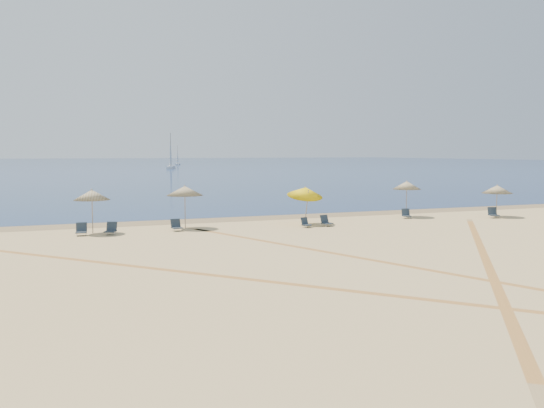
{
  "coord_description": "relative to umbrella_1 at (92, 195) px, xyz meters",
  "views": [
    {
      "loc": [
        -12.12,
        -11.87,
        4.42
      ],
      "look_at": [
        0.0,
        20.0,
        1.3
      ],
      "focal_mm": 37.36,
      "sensor_mm": 36.0,
      "label": 1
    }
  ],
  "objects": [
    {
      "name": "umbrella_3",
      "position": [
        12.45,
        -0.49,
        -0.1
      ],
      "size": [
        2.19,
        2.26,
        2.55
      ],
      "color": "gray",
      "rests_on": "ground"
    },
    {
      "name": "ocean",
      "position": [
        10.4,
        204.85,
        -2.11
      ],
      "size": [
        500.0,
        500.0,
        0.0
      ],
      "primitive_type": "plane",
      "color": "#0C2151",
      "rests_on": "ground"
    },
    {
      "name": "umbrella_2",
      "position": [
        5.17,
        0.32,
        0.08
      ],
      "size": [
        2.13,
        2.13,
        2.54
      ],
      "color": "gray",
      "rests_on": "ground"
    },
    {
      "name": "chair_2",
      "position": [
        -0.61,
        -0.45,
        -1.82
      ],
      "size": [
        0.63,
        0.71,
        0.68
      ],
      "rotation": [
        0.0,
        0.0,
        -0.11
      ],
      "color": "#1B242E",
      "rests_on": "ground"
    },
    {
      "name": "chair_4",
      "position": [
        4.48,
        -0.5,
        -1.82
      ],
      "size": [
        0.62,
        0.71,
        0.67
      ],
      "rotation": [
        0.0,
        0.0,
        0.12
      ],
      "color": "#1B242E",
      "rests_on": "ground"
    },
    {
      "name": "chair_3",
      "position": [
        0.9,
        -0.68,
        -1.82
      ],
      "size": [
        0.77,
        0.82,
        0.68
      ],
      "rotation": [
        0.0,
        0.0,
        -0.4
      ],
      "color": "#1B242E",
      "rests_on": "ground"
    },
    {
      "name": "sailboat_1",
      "position": [
        27.37,
        122.11,
        0.81
      ],
      "size": [
        3.6,
        6.69,
        9.68
      ],
      "rotation": [
        0.0,
        0.0,
        -0.32
      ],
      "color": "white",
      "rests_on": "ocean"
    },
    {
      "name": "chair_7",
      "position": [
        20.15,
        0.09,
        -1.84
      ],
      "size": [
        0.71,
        0.76,
        0.64
      ],
      "rotation": [
        0.0,
        0.0,
        -0.34
      ],
      "color": "#1B242E",
      "rests_on": "ground"
    },
    {
      "name": "chair_5",
      "position": [
        11.94,
        -1.73,
        -1.86
      ],
      "size": [
        0.64,
        0.69,
        0.59
      ],
      "rotation": [
        0.0,
        0.0,
        0.33
      ],
      "color": "#1B242E",
      "rests_on": "ground"
    },
    {
      "name": "chair_6",
      "position": [
        13.3,
        -1.64,
        -1.83
      ],
      "size": [
        0.7,
        0.76,
        0.66
      ],
      "rotation": [
        0.0,
        0.0,
        0.26
      ],
      "color": "#1B242E",
      "rests_on": "ground"
    },
    {
      "name": "wet_sand",
      "position": [
        10.4,
        3.85,
        -2.11
      ],
      "size": [
        500.0,
        500.0,
        0.0
      ],
      "primitive_type": "plane",
      "color": "olive",
      "rests_on": "ground"
    },
    {
      "name": "chair_8",
      "position": [
        25.78,
        -1.81,
        -1.8
      ],
      "size": [
        0.8,
        0.86,
        0.72
      ],
      "rotation": [
        0.0,
        0.0,
        -0.35
      ],
      "color": "#1B242E",
      "rests_on": "ground"
    },
    {
      "name": "ground",
      "position": [
        10.4,
        -20.15,
        -2.12
      ],
      "size": [
        160.0,
        160.0,
        0.0
      ],
      "primitive_type": "plane",
      "color": "tan",
      "rests_on": "ground"
    },
    {
      "name": "sailboat_2",
      "position": [
        38.56,
        168.16,
        -0.06
      ],
      "size": [
        2.55,
        4.7,
        6.81
      ],
      "rotation": [
        0.0,
        0.0,
        -0.32
      ],
      "color": "white",
      "rests_on": "ocean"
    },
    {
      "name": "tire_tracks",
      "position": [
        9.19,
        -12.38,
        -2.12
      ],
      "size": [
        52.91,
        42.54,
        0.0
      ],
      "color": "tan",
      "rests_on": "ground"
    },
    {
      "name": "umbrella_1",
      "position": [
        0.0,
        0.0,
        0.0
      ],
      "size": [
        1.94,
        1.94,
        2.46
      ],
      "color": "gray",
      "rests_on": "ground"
    },
    {
      "name": "umbrella_4",
      "position": [
        20.6,
        0.76,
        0.06
      ],
      "size": [
        1.93,
        1.93,
        2.52
      ],
      "color": "gray",
      "rests_on": "ground"
    },
    {
      "name": "umbrella_5",
      "position": [
        26.43,
        -1.4,
        -0.22
      ],
      "size": [
        2.03,
        2.03,
        2.24
      ],
      "color": "gray",
      "rests_on": "ground"
    }
  ]
}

